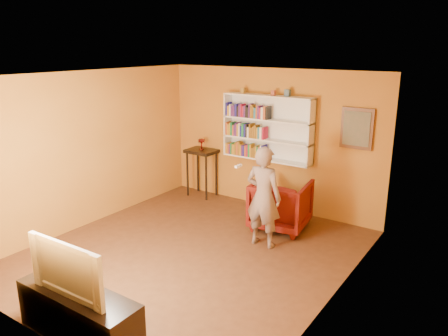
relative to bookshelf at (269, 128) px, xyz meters
The scene contains 16 objects.
room_shell 2.48m from the bookshelf, 90.00° to the right, with size 5.30×5.80×2.88m.
bookshelf is the anchor object (origin of this frame).
books_row_lower 0.64m from the bookshelf, 165.91° to the right, with size 0.85×0.19×0.27m.
books_row_middle 0.46m from the bookshelf, 166.46° to the right, with size 0.85×0.19×0.27m.
books_row_upper 0.51m from the bookshelf, 165.23° to the right, with size 0.92×0.19×0.27m.
ornament_left 0.86m from the bookshelf, behind, with size 0.07×0.07×0.10m, color #AA8030.
ornament_centre 0.68m from the bookshelf, 28.84° to the right, with size 0.07×0.07×0.10m, color #A44936.
ornament_right 0.79m from the bookshelf, ahead, with size 0.09×0.09×0.13m, color #425B6E.
framed_painting 1.66m from the bookshelf, ahead, with size 0.55×0.05×0.70m.
console_table 1.67m from the bookshelf, behind, with size 0.61×0.47×1.00m.
ruby_lustre 1.55m from the bookshelf, behind, with size 0.14×0.15×0.23m.
armchair 1.54m from the bookshelf, 47.52° to the right, with size 0.92×0.95×0.86m, color #4E0505.
person 1.87m from the bookshelf, 63.34° to the right, with size 0.59×0.39×1.63m, color #755F56.
game_remote 1.91m from the bookshelf, 75.07° to the right, with size 0.04×0.15×0.04m, color white.
tv_cabinet 4.85m from the bookshelf, 87.01° to the right, with size 1.55×0.47×0.55m, color black.
television 4.72m from the bookshelf, 87.01° to the right, with size 1.08×0.14×0.62m, color black.
Camera 1 is at (3.88, -4.78, 3.13)m, focal length 35.00 mm.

